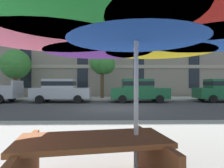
{
  "coord_description": "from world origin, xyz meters",
  "views": [
    {
      "loc": [
        -0.32,
        -11.55,
        1.43
      ],
      "look_at": [
        0.0,
        3.2,
        1.4
      ],
      "focal_mm": 31.88,
      "sensor_mm": 36.0,
      "label": 1
    }
  ],
  "objects_px": {
    "sedan_green": "(138,90)",
    "street_tree_middle": "(102,65)",
    "picnic_table": "(93,161)",
    "sedan_silver": "(61,90)",
    "sedan_green_midblock": "(224,90)",
    "patio_umbrella": "(136,21)",
    "street_tree_left": "(15,64)"
  },
  "relations": [
    {
      "from": "sedan_green",
      "to": "street_tree_middle",
      "type": "height_order",
      "value": "street_tree_middle"
    },
    {
      "from": "picnic_table",
      "to": "street_tree_middle",
      "type": "bearing_deg",
      "value": 91.18
    },
    {
      "from": "street_tree_middle",
      "to": "sedan_green",
      "type": "bearing_deg",
      "value": -45.68
    },
    {
      "from": "sedan_silver",
      "to": "sedan_green_midblock",
      "type": "distance_m",
      "value": 12.61
    },
    {
      "from": "sedan_green",
      "to": "patio_umbrella",
      "type": "bearing_deg",
      "value": -99.0
    },
    {
      "from": "sedan_silver",
      "to": "patio_umbrella",
      "type": "bearing_deg",
      "value": -72.75
    },
    {
      "from": "patio_umbrella",
      "to": "picnic_table",
      "type": "relative_size",
      "value": 1.97
    },
    {
      "from": "sedan_green",
      "to": "sedan_green_midblock",
      "type": "xyz_separation_m",
      "value": [
        6.66,
        0.0,
        0.0
      ]
    },
    {
      "from": "sedan_silver",
      "to": "street_tree_middle",
      "type": "distance_m",
      "value": 4.79
    },
    {
      "from": "sedan_silver",
      "to": "sedan_green",
      "type": "height_order",
      "value": "same"
    },
    {
      "from": "sedan_green_midblock",
      "to": "street_tree_middle",
      "type": "xyz_separation_m",
      "value": [
        -9.54,
        2.95,
        2.2
      ]
    },
    {
      "from": "street_tree_left",
      "to": "street_tree_middle",
      "type": "distance_m",
      "value": 7.98
    },
    {
      "from": "sedan_silver",
      "to": "street_tree_left",
      "type": "xyz_separation_m",
      "value": [
        -4.9,
        3.05,
        2.25
      ]
    },
    {
      "from": "sedan_silver",
      "to": "patio_umbrella",
      "type": "height_order",
      "value": "patio_umbrella"
    },
    {
      "from": "sedan_silver",
      "to": "sedan_green",
      "type": "xyz_separation_m",
      "value": [
        5.96,
        0.0,
        0.0
      ]
    },
    {
      "from": "street_tree_left",
      "to": "patio_umbrella",
      "type": "distance_m",
      "value": 18.09
    },
    {
      "from": "sedan_silver",
      "to": "patio_umbrella",
      "type": "relative_size",
      "value": 1.1
    },
    {
      "from": "patio_umbrella",
      "to": "picnic_table",
      "type": "height_order",
      "value": "patio_umbrella"
    },
    {
      "from": "patio_umbrella",
      "to": "picnic_table",
      "type": "xyz_separation_m",
      "value": [
        -0.54,
        -0.13,
        -1.75
      ]
    },
    {
      "from": "sedan_silver",
      "to": "street_tree_left",
      "type": "height_order",
      "value": "street_tree_left"
    },
    {
      "from": "patio_umbrella",
      "to": "sedan_silver",
      "type": "bearing_deg",
      "value": 107.25
    },
    {
      "from": "sedan_green_midblock",
      "to": "patio_umbrella",
      "type": "height_order",
      "value": "patio_umbrella"
    },
    {
      "from": "sedan_green",
      "to": "picnic_table",
      "type": "bearing_deg",
      "value": -101.27
    },
    {
      "from": "street_tree_left",
      "to": "street_tree_middle",
      "type": "height_order",
      "value": "street_tree_left"
    },
    {
      "from": "sedan_green",
      "to": "sedan_green_midblock",
      "type": "bearing_deg",
      "value": 0.0
    },
    {
      "from": "sedan_green_midblock",
      "to": "picnic_table",
      "type": "xyz_separation_m",
      "value": [
        -9.21,
        -12.83,
        -0.46
      ]
    },
    {
      "from": "street_tree_left",
      "to": "patio_umbrella",
      "type": "bearing_deg",
      "value": -60.69
    },
    {
      "from": "street_tree_left",
      "to": "sedan_green_midblock",
      "type": "bearing_deg",
      "value": -9.89
    },
    {
      "from": "sedan_silver",
      "to": "sedan_green",
      "type": "relative_size",
      "value": 1.0
    },
    {
      "from": "sedan_green_midblock",
      "to": "street_tree_left",
      "type": "relative_size",
      "value": 0.97
    },
    {
      "from": "patio_umbrella",
      "to": "picnic_table",
      "type": "distance_m",
      "value": 1.84
    },
    {
      "from": "sedan_green_midblock",
      "to": "street_tree_middle",
      "type": "distance_m",
      "value": 10.22
    }
  ]
}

